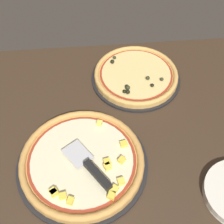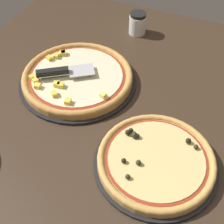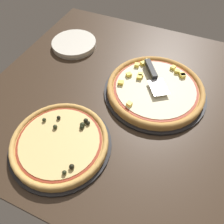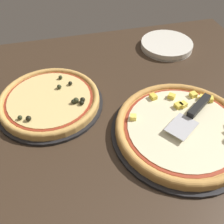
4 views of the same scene
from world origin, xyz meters
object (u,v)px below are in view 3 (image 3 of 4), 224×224
at_px(pizza_back, 60,142).
at_px(plate_stack, 74,44).
at_px(serving_spatula, 152,73).
at_px(pizza_front, 155,88).

xyz_separation_m(pizza_back, plate_stack, (0.24, -0.52, -0.01)).
relative_size(serving_spatula, plate_stack, 0.86).
bearing_deg(pizza_front, plate_stack, -17.63).
distance_m(pizza_back, serving_spatula, 0.47).
bearing_deg(plate_stack, pizza_back, 115.00).
relative_size(pizza_back, serving_spatula, 1.75).
height_order(pizza_front, serving_spatula, serving_spatula).
bearing_deg(pizza_front, serving_spatula, -57.94).
height_order(pizza_back, serving_spatula, serving_spatula).
bearing_deg(pizza_front, pizza_back, 58.78).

